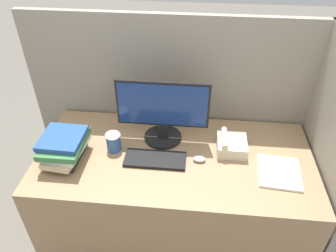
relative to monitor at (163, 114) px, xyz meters
name	(u,v)px	position (x,y,z in m)	size (l,w,h in m)	color
cubicle_panel_rear	(180,115)	(0.09, 0.28, -0.20)	(2.08, 0.04, 1.46)	gray
cubicle_panel_right	(321,163)	(0.97, -0.13, -0.20)	(0.04, 0.87, 1.46)	gray
desk	(174,196)	(0.09, -0.16, -0.56)	(1.68, 0.81, 0.74)	#937551
monitor	(163,114)	(0.00, 0.00, 0.00)	(0.57, 0.24, 0.41)	black
keyboard	(155,159)	(-0.02, -0.22, -0.18)	(0.37, 0.15, 0.02)	black
mouse	(199,159)	(0.24, -0.20, -0.18)	(0.07, 0.05, 0.03)	silver
coffee_cup	(114,142)	(-0.29, -0.14, -0.13)	(0.09, 0.09, 0.12)	#335999
book_stack	(64,147)	(-0.55, -0.25, -0.10)	(0.25, 0.31, 0.17)	#262628
desk_telephone	(231,145)	(0.43, -0.08, -0.15)	(0.18, 0.19, 0.11)	beige
paper_pile	(279,172)	(0.70, -0.25, -0.18)	(0.25, 0.28, 0.02)	white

